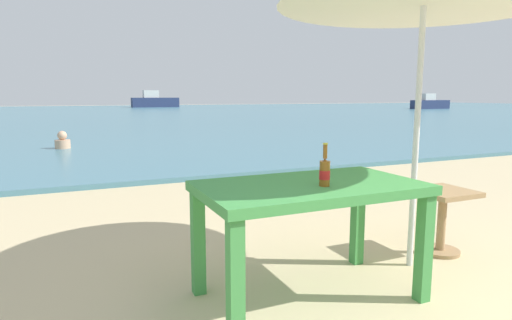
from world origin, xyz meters
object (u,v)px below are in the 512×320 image
Objects in this scene: side_table_wood at (442,212)px; boat_barge at (155,101)px; picnic_table_green at (310,200)px; beer_bottle_amber at (325,171)px; boat_sailboat at (430,103)px; swimmer_person at (63,142)px.

boat_barge reaches higher than side_table_wood.
side_table_wood is at bearing 9.53° from picnic_table_green.
picnic_table_green is 0.29× the size of boat_barge.
beer_bottle_amber reaches higher than side_table_wood.
picnic_table_green is 0.36× the size of boat_sailboat.
beer_bottle_amber is at bearing -136.62° from boat_sailboat.
beer_bottle_amber is at bearing -165.87° from side_table_wood.
beer_bottle_amber is 8.90m from swimmer_person.
boat_sailboat reaches higher than side_table_wood.
boat_barge reaches higher than picnic_table_green.
boat_sailboat is (31.07, 19.17, 0.35)m from swimmer_person.
swimmer_person is 36.13m from boat_barge.
boat_barge is (8.75, 35.06, 0.47)m from swimmer_person.
picnic_table_green is at bearing -170.47° from side_table_wood.
boat_sailboat reaches higher than picnic_table_green.
boat_sailboat is (29.54, 27.92, -0.27)m from beer_bottle_amber.
picnic_table_green is at bearing 107.28° from beer_bottle_amber.
picnic_table_green reaches higher than swimmer_person.
picnic_table_green is at bearing -136.76° from boat_sailboat.
side_table_wood is 8.89m from swimmer_person.
beer_bottle_amber reaches higher than swimmer_person.
side_table_wood is at bearing -97.65° from boat_barge.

